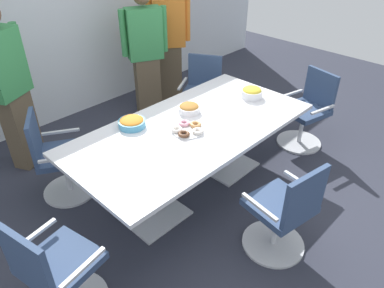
# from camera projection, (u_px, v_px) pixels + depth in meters

# --- Properties ---
(ground_plane) EXTENTS (10.00, 10.00, 0.01)m
(ground_plane) POSITION_uv_depth(u_px,v_px,m) (192.00, 188.00, 3.87)
(ground_plane) COLOR #2D303D
(back_wall) EXTENTS (8.00, 0.10, 2.80)m
(back_wall) POSITION_uv_depth(u_px,v_px,m) (52.00, 12.00, 4.50)
(back_wall) COLOR silver
(back_wall) RESTS_ON ground
(conference_table) EXTENTS (2.40, 1.20, 0.75)m
(conference_table) POSITION_uv_depth(u_px,v_px,m) (192.00, 138.00, 3.53)
(conference_table) COLOR silver
(conference_table) RESTS_ON ground
(office_chair_0) EXTENTS (0.74, 0.74, 0.91)m
(office_chair_0) POSITION_uv_depth(u_px,v_px,m) (58.00, 160.00, 3.59)
(office_chair_0) COLOR silver
(office_chair_0) RESTS_ON ground
(office_chair_1) EXTENTS (0.64, 0.64, 0.91)m
(office_chair_1) POSITION_uv_depth(u_px,v_px,m) (56.00, 273.00, 2.49)
(office_chair_1) COLOR silver
(office_chair_1) RESTS_ON ground
(office_chair_2) EXTENTS (0.62, 0.62, 0.91)m
(office_chair_2) POSITION_uv_depth(u_px,v_px,m) (284.00, 214.00, 2.96)
(office_chair_2) COLOR silver
(office_chair_2) RESTS_ON ground
(office_chair_3) EXTENTS (0.65, 0.65, 0.91)m
(office_chair_3) POSITION_uv_depth(u_px,v_px,m) (307.00, 113.00, 4.39)
(office_chair_3) COLOR silver
(office_chair_3) RESTS_ON ground
(office_chair_4) EXTENTS (0.74, 0.74, 0.91)m
(office_chair_4) POSITION_uv_depth(u_px,v_px,m) (202.00, 96.00, 4.78)
(office_chair_4) COLOR silver
(office_chair_4) RESTS_ON ground
(person_standing_0) EXTENTS (0.58, 0.40, 1.79)m
(person_standing_0) POSITION_uv_depth(u_px,v_px,m) (9.00, 88.00, 3.75)
(person_standing_0) COLOR brown
(person_standing_0) RESTS_ON ground
(person_standing_1) EXTENTS (0.59, 0.39, 1.70)m
(person_standing_1) POSITION_uv_depth(u_px,v_px,m) (146.00, 53.00, 4.77)
(person_standing_1) COLOR brown
(person_standing_1) RESTS_ON ground
(person_standing_2) EXTENTS (0.54, 0.44, 1.70)m
(person_standing_2) POSITION_uv_depth(u_px,v_px,m) (169.00, 41.00, 5.19)
(person_standing_2) COLOR brown
(person_standing_2) RESTS_ON ground
(snack_bowl_pretzels) EXTENTS (0.22, 0.22, 0.10)m
(snack_bowl_pretzels) POSITION_uv_depth(u_px,v_px,m) (189.00, 108.00, 3.66)
(snack_bowl_pretzels) COLOR white
(snack_bowl_pretzels) RESTS_ON conference_table
(snack_bowl_chips_orange) EXTENTS (0.26, 0.26, 0.10)m
(snack_bowl_chips_orange) POSITION_uv_depth(u_px,v_px,m) (132.00, 122.00, 3.43)
(snack_bowl_chips_orange) COLOR #4C9EC6
(snack_bowl_chips_orange) RESTS_ON conference_table
(snack_bowl_chips_yellow) EXTENTS (0.23, 0.23, 0.12)m
(snack_bowl_chips_yellow) POSITION_uv_depth(u_px,v_px,m) (252.00, 92.00, 3.94)
(snack_bowl_chips_yellow) COLOR white
(snack_bowl_chips_yellow) RESTS_ON conference_table
(donut_platter) EXTENTS (0.31, 0.30, 0.04)m
(donut_platter) POSITION_uv_depth(u_px,v_px,m) (188.00, 129.00, 3.37)
(donut_platter) COLOR white
(donut_platter) RESTS_ON conference_table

